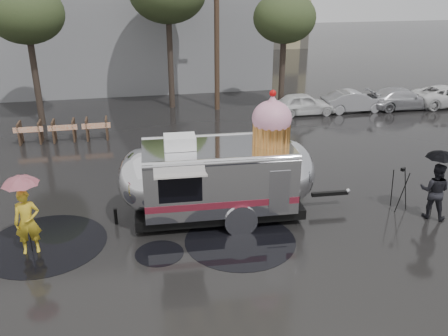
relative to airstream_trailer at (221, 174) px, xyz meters
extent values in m
plane|color=black|center=(-0.23, -1.23, -1.47)|extent=(120.00, 120.00, 0.00)
cylinder|color=black|center=(-5.39, -0.68, -1.47)|extent=(3.55, 3.55, 0.01)
cylinder|color=black|center=(-2.14, -1.85, -1.47)|extent=(1.38, 1.38, 0.01)
cylinder|color=black|center=(0.26, -1.62, -1.47)|extent=(3.30, 3.30, 0.01)
cylinder|color=#473323|center=(2.27, 12.77, 3.03)|extent=(0.28, 0.28, 9.00)
cylinder|color=#382D26|center=(-7.23, 11.77, 1.45)|extent=(0.32, 0.32, 5.85)
ellipsoid|color=#28371A|center=(-7.23, 11.77, 4.05)|extent=(3.64, 3.64, 2.86)
cylinder|color=#382D26|center=(-0.23, 13.77, 1.90)|extent=(0.32, 0.32, 6.75)
cylinder|color=#382D26|center=(5.77, 11.77, 1.23)|extent=(0.32, 0.32, 5.40)
ellipsoid|color=#28371A|center=(5.77, 11.77, 3.63)|extent=(3.36, 3.36, 2.64)
cube|color=#473323|center=(-7.73, 8.77, -0.97)|extent=(0.08, 0.80, 1.00)
cube|color=#473323|center=(-6.83, 8.77, -0.97)|extent=(0.08, 0.80, 1.00)
cube|color=#E5590C|center=(-7.28, 8.39, -0.72)|extent=(1.30, 0.04, 0.25)
cube|color=#473323|center=(-6.23, 8.77, -0.97)|extent=(0.08, 0.80, 1.00)
cube|color=#473323|center=(-5.33, 8.77, -0.97)|extent=(0.08, 0.80, 1.00)
cube|color=#E5590C|center=(-5.78, 8.39, -0.72)|extent=(1.30, 0.04, 0.25)
cube|color=#473323|center=(-4.73, 8.77, -0.97)|extent=(0.08, 0.80, 1.00)
cube|color=#473323|center=(-3.83, 8.77, -0.97)|extent=(0.08, 0.80, 1.00)
cube|color=#E5590C|center=(-4.28, 8.39, -0.72)|extent=(1.30, 0.04, 0.25)
imported|color=silver|center=(6.77, 10.77, -0.77)|extent=(4.00, 1.80, 1.40)
imported|color=#B2B2B7|center=(9.77, 10.77, -0.77)|extent=(4.00, 1.80, 1.40)
imported|color=#B2B2B7|center=(12.77, 10.77, -0.75)|extent=(4.20, 1.80, 1.44)
cube|color=silver|center=(-0.10, 0.01, 0.00)|extent=(4.72, 2.60, 1.89)
ellipsoid|color=silver|center=(2.21, -0.08, 0.00)|extent=(1.67, 2.48, 1.89)
ellipsoid|color=silver|center=(-2.41, 0.10, 0.00)|extent=(1.67, 2.48, 1.89)
cube|color=black|center=(-0.10, 0.01, -1.11)|extent=(5.34, 2.31, 0.32)
cylinder|color=black|center=(0.38, -1.09, -1.11)|extent=(0.74, 0.26, 0.74)
cylinder|color=black|center=(0.47, 1.07, -1.11)|extent=(0.74, 0.26, 0.74)
cylinder|color=silver|center=(0.38, -1.24, -1.05)|extent=(1.01, 0.15, 1.01)
cube|color=black|center=(3.68, -0.14, -0.95)|extent=(1.27, 0.18, 0.13)
sphere|color=silver|center=(4.31, -0.17, -0.90)|extent=(0.17, 0.17, 0.17)
cylinder|color=black|center=(-3.35, 0.14, -1.21)|extent=(0.11, 0.11, 0.53)
cube|color=maroon|center=(-0.15, -1.19, -0.48)|extent=(4.62, 0.22, 0.21)
cube|color=maroon|center=(-0.05, 1.21, -0.48)|extent=(4.62, 0.22, 0.21)
cube|color=black|center=(-1.41, -1.16, 0.15)|extent=(1.26, 0.08, 0.84)
cube|color=#AAA49F|center=(-1.42, -1.41, 0.68)|extent=(1.49, 0.58, 0.15)
cube|color=silver|center=(1.53, -1.28, -0.16)|extent=(0.63, 0.06, 1.37)
cube|color=white|center=(-1.25, 0.06, 1.15)|extent=(0.97, 0.72, 0.40)
cylinder|color=#E59746|center=(1.58, -0.06, 1.26)|extent=(1.14, 1.14, 0.63)
ellipsoid|color=#E4A0B8|center=(1.58, -0.06, 1.76)|extent=(1.27, 1.27, 1.09)
cone|color=#E4A0B8|center=(1.58, -0.06, 2.31)|extent=(0.55, 0.55, 0.42)
sphere|color=red|center=(1.58, -0.06, 2.54)|extent=(0.22, 0.22, 0.21)
imported|color=gold|center=(-5.68, -1.03, -0.52)|extent=(0.73, 0.53, 1.92)
imported|color=pink|center=(-5.68, -1.03, 0.49)|extent=(1.21, 1.21, 0.83)
cylinder|color=black|center=(-5.68, -1.03, -0.65)|extent=(0.02, 0.02, 1.65)
imported|color=black|center=(6.66, -1.41, -0.54)|extent=(1.01, 0.94, 1.87)
imported|color=black|center=(6.66, -1.41, 0.46)|extent=(1.12, 1.12, 0.76)
cylinder|color=black|center=(6.66, -1.41, -0.65)|extent=(0.02, 0.02, 1.65)
cylinder|color=black|center=(6.15, -0.61, -0.77)|extent=(0.11, 0.32, 1.43)
cylinder|color=black|center=(5.73, -0.50, -0.77)|extent=(0.24, 0.25, 1.43)
cylinder|color=black|center=(5.85, -0.92, -0.77)|extent=(0.32, 0.10, 1.43)
cube|color=black|center=(5.91, -0.67, -0.04)|extent=(0.14, 0.13, 0.10)
camera|label=1|loc=(-2.60, -13.44, 5.92)|focal=38.00mm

